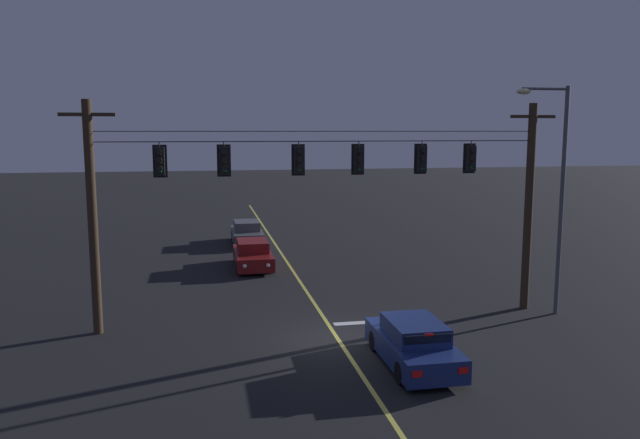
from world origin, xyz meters
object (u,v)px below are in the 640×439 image
(traffic_light_left_inner, at_px, (224,161))
(car_oncoming_trailing, at_px, (247,233))
(street_lamp_corner, at_px, (556,181))
(car_waiting_near_lane, at_px, (413,344))
(traffic_light_leftmost, at_px, (160,161))
(traffic_light_rightmost, at_px, (422,159))
(traffic_light_right_inner, at_px, (359,159))
(traffic_light_far_right, at_px, (471,158))
(traffic_light_centre, at_px, (299,160))
(car_oncoming_lead, at_px, (253,255))

(traffic_light_left_inner, distance_m, car_oncoming_trailing, 17.13)
(street_lamp_corner, bearing_deg, car_waiting_near_lane, -150.14)
(traffic_light_leftmost, distance_m, car_waiting_near_lane, 10.31)
(traffic_light_rightmost, relative_size, car_oncoming_trailing, 0.28)
(traffic_light_right_inner, xyz_separation_m, car_oncoming_trailing, (-2.92, 16.20, -5.27))
(traffic_light_rightmost, height_order, traffic_light_far_right, same)
(traffic_light_centre, relative_size, street_lamp_corner, 0.14)
(traffic_light_leftmost, relative_size, traffic_light_right_inner, 1.00)
(car_oncoming_lead, distance_m, street_lamp_corner, 15.27)
(traffic_light_right_inner, bearing_deg, traffic_light_rightmost, 0.00)
(traffic_light_far_right, xyz_separation_m, street_lamp_corner, (2.97, -0.89, -0.82))
(traffic_light_far_right, bearing_deg, traffic_light_right_inner, 180.00)
(traffic_light_rightmost, relative_size, car_waiting_near_lane, 0.28)
(traffic_light_centre, distance_m, traffic_light_far_right, 6.51)
(traffic_light_leftmost, bearing_deg, car_waiting_near_lane, -32.82)
(car_waiting_near_lane, bearing_deg, street_lamp_corner, 29.86)
(traffic_light_left_inner, relative_size, traffic_light_far_right, 1.00)
(traffic_light_right_inner, distance_m, car_waiting_near_lane, 7.14)
(traffic_light_right_inner, xyz_separation_m, car_oncoming_lead, (-3.13, 9.34, -5.27))
(traffic_light_right_inner, bearing_deg, traffic_light_left_inner, 180.00)
(traffic_light_far_right, xyz_separation_m, car_oncoming_trailing, (-7.24, 16.20, -5.27))
(traffic_light_rightmost, distance_m, car_oncoming_trailing, 17.84)
(traffic_light_left_inner, height_order, traffic_light_centre, same)
(traffic_light_left_inner, height_order, street_lamp_corner, street_lamp_corner)
(traffic_light_far_right, bearing_deg, traffic_light_centre, 180.00)
(traffic_light_left_inner, xyz_separation_m, traffic_light_centre, (2.62, 0.00, 0.00))
(traffic_light_centre, bearing_deg, car_waiting_near_lane, -60.94)
(traffic_light_right_inner, distance_m, car_oncoming_lead, 11.17)
(car_oncoming_lead, relative_size, street_lamp_corner, 0.52)
(traffic_light_right_inner, distance_m, street_lamp_corner, 7.39)
(car_waiting_near_lane, relative_size, street_lamp_corner, 0.51)
(traffic_light_far_right, bearing_deg, traffic_light_leftmost, 180.00)
(traffic_light_leftmost, bearing_deg, traffic_light_left_inner, 0.00)
(traffic_light_right_inner, bearing_deg, car_waiting_near_lane, -84.32)
(car_waiting_near_lane, relative_size, car_oncoming_lead, 0.98)
(car_waiting_near_lane, height_order, car_oncoming_lead, same)
(traffic_light_centre, bearing_deg, traffic_light_right_inner, 0.00)
(traffic_light_far_right, distance_m, car_oncoming_lead, 13.06)
(traffic_light_far_right, height_order, car_oncoming_trailing, traffic_light_far_right)
(car_oncoming_lead, height_order, car_oncoming_trailing, same)
(car_waiting_near_lane, distance_m, car_oncoming_trailing, 21.27)
(car_oncoming_lead, bearing_deg, traffic_light_left_inner, -100.22)
(traffic_light_centre, bearing_deg, traffic_light_far_right, 0.00)
(car_waiting_near_lane, bearing_deg, traffic_light_left_inner, 137.75)
(traffic_light_leftmost, relative_size, car_oncoming_lead, 0.28)
(traffic_light_left_inner, xyz_separation_m, street_lamp_corner, (12.11, -0.89, -0.82))
(traffic_light_leftmost, height_order, car_oncoming_trailing, traffic_light_leftmost)
(traffic_light_centre, height_order, car_waiting_near_lane, traffic_light_centre)
(car_oncoming_lead, bearing_deg, traffic_light_right_inner, -71.49)
(traffic_light_leftmost, height_order, traffic_light_far_right, same)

